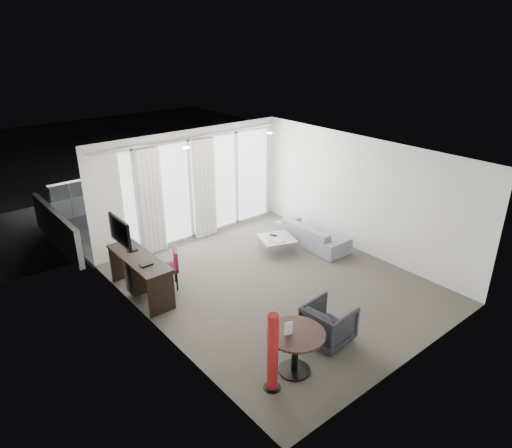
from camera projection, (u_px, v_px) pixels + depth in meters
floor at (275, 284)px, 9.07m from camera, size 5.00×6.00×0.00m
ceiling at (278, 156)px, 8.04m from camera, size 5.00×6.00×0.00m
wall_left at (156, 264)px, 7.10m from camera, size 0.00×6.00×2.60m
wall_right at (361, 195)px, 10.01m from camera, size 0.00×6.00×2.60m
wall_front at (418, 289)px, 6.42m from camera, size 5.00×0.00×2.60m
window_panel at (202, 187)px, 10.89m from camera, size 4.00×0.02×2.38m
window_frame at (203, 187)px, 10.88m from camera, size 4.10×0.06×2.44m
curtain_left at (151, 202)px, 9.93m from camera, size 0.60×0.20×2.38m
curtain_right at (205, 189)px, 10.74m from camera, size 0.60×0.20×2.38m
curtain_track at (193, 138)px, 10.10m from camera, size 4.80×0.04×0.04m
downlight_a at (186, 148)px, 8.65m from camera, size 0.12×0.12×0.02m
downlight_b at (270, 133)px, 9.88m from camera, size 0.12×0.12×0.02m
desk at (141, 276)px, 8.56m from camera, size 0.53×1.70×0.80m
tv at (120, 231)px, 8.13m from camera, size 0.05×0.80×0.50m
desk_chair at (167, 269)px, 8.80m from camera, size 0.57×0.56×0.81m
round_table at (295, 352)px, 6.64m from camera, size 1.00×1.00×0.69m
menu_card at (288, 332)px, 6.45m from camera, size 0.11×0.06×0.21m
red_lamp at (273, 353)px, 6.21m from camera, size 0.28×0.28×1.23m
tub_armchair at (329, 323)px, 7.31m from camera, size 0.77×0.75×0.65m
coffee_table at (277, 244)px, 10.35m from camera, size 0.94×0.94×0.33m
remote at (274, 234)px, 10.38m from camera, size 0.11×0.17×0.02m
magazine at (277, 240)px, 10.12m from camera, size 0.21×0.26×0.01m
sofa at (312, 234)px, 10.62m from camera, size 0.72×1.84×0.54m
terrace_slab at (174, 217)px, 12.46m from camera, size 5.60×3.00×0.12m
rattan_chair_a at (173, 195)px, 12.63m from camera, size 0.61×0.61×0.86m
rattan_chair_b at (213, 191)px, 12.88m from camera, size 0.60×0.60×0.88m
rattan_table at (199, 202)px, 12.60m from camera, size 0.60×0.60×0.50m
balustrade at (148, 184)px, 13.27m from camera, size 5.50×0.06×1.05m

